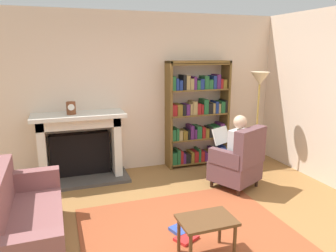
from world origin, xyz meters
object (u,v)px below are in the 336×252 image
at_px(armchair_reading, 239,162).
at_px(sofa_floral, 21,227).
at_px(bookshelf, 198,115).
at_px(fireplace, 80,144).
at_px(seated_reader, 233,148).
at_px(floor_lamp, 259,87).
at_px(side_table, 207,225).
at_px(mantel_clock, 71,108).

distance_m(armchair_reading, sofa_floral, 3.07).
bearing_deg(armchair_reading, bookshelf, -109.08).
relative_size(fireplace, sofa_floral, 0.86).
height_order(armchair_reading, seated_reader, seated_reader).
distance_m(seated_reader, sofa_floral, 3.06).
bearing_deg(sofa_floral, floor_lamp, -69.82).
height_order(sofa_floral, side_table, sofa_floral).
relative_size(bookshelf, side_table, 3.39).
bearing_deg(sofa_floral, mantel_clock, -19.93).
bearing_deg(floor_lamp, sofa_floral, -159.23).
xyz_separation_m(seated_reader, side_table, (-1.16, -1.48, -0.26)).
height_order(bookshelf, side_table, bookshelf).
distance_m(armchair_reading, floor_lamp, 1.44).
bearing_deg(side_table, fireplace, 111.98).
height_order(armchair_reading, side_table, armchair_reading).
xyz_separation_m(bookshelf, side_table, (-1.06, -2.58, -0.57)).
distance_m(seated_reader, floor_lamp, 1.29).
height_order(armchair_reading, floor_lamp, floor_lamp).
distance_m(armchair_reading, seated_reader, 0.23).
distance_m(fireplace, seated_reader, 2.43).
bearing_deg(mantel_clock, bookshelf, 3.53).
xyz_separation_m(armchair_reading, sofa_floral, (-2.98, -0.74, -0.10)).
xyz_separation_m(sofa_floral, side_table, (1.77, -0.64, 0.04)).
bearing_deg(fireplace, floor_lamp, -9.45).
height_order(side_table, floor_lamp, floor_lamp).
distance_m(sofa_floral, side_table, 1.88).
distance_m(bookshelf, armchair_reading, 1.31).
xyz_separation_m(fireplace, seated_reader, (2.18, -1.07, 0.04)).
bearing_deg(bookshelf, mantel_clock, -176.47).
bearing_deg(sofa_floral, armchair_reading, -76.67).
relative_size(mantel_clock, bookshelf, 0.10).
relative_size(bookshelf, armchair_reading, 1.95).
distance_m(bookshelf, side_table, 2.85).
xyz_separation_m(fireplace, floor_lamp, (2.99, -0.50, 0.87)).
height_order(sofa_floral, floor_lamp, floor_lamp).
bearing_deg(sofa_floral, seated_reader, -74.50).
bearing_deg(side_table, mantel_clock, 114.87).
bearing_deg(armchair_reading, side_table, 22.55).
relative_size(mantel_clock, sofa_floral, 0.11).
relative_size(bookshelf, floor_lamp, 1.11).
relative_size(bookshelf, sofa_floral, 1.11).
distance_m(fireplace, armchair_reading, 2.53).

